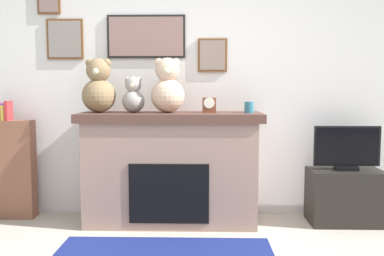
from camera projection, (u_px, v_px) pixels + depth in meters
The scene contains 10 objects.
back_wall at pixel (177, 86), 4.32m from camera, with size 5.20×0.15×2.60m.
fireplace at pixel (171, 167), 4.04m from camera, with size 1.71×0.65×1.06m.
bookshelf at pixel (12, 166), 4.18m from camera, with size 0.43×0.16×1.16m.
tv_stand at pixel (345, 197), 4.02m from camera, with size 0.68×0.40×0.52m, color black.
television at pixel (347, 149), 3.98m from camera, with size 0.62×0.14×0.42m.
candle_jar at pixel (249, 107), 3.95m from camera, with size 0.09×0.09×0.10m, color teal.
mantel_clock at pixel (209, 105), 3.96m from camera, with size 0.13×0.09×0.14m.
teddy_bear_tan at pixel (99, 88), 3.97m from camera, with size 0.32×0.32×0.51m.
teddy_bear_brown at pixel (133, 96), 3.97m from camera, with size 0.21×0.21×0.34m.
teddy_bear_cream at pixel (168, 88), 3.95m from camera, with size 0.32×0.32×0.51m.
Camera 1 is at (0.25, -2.34, 1.28)m, focal length 39.54 mm.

